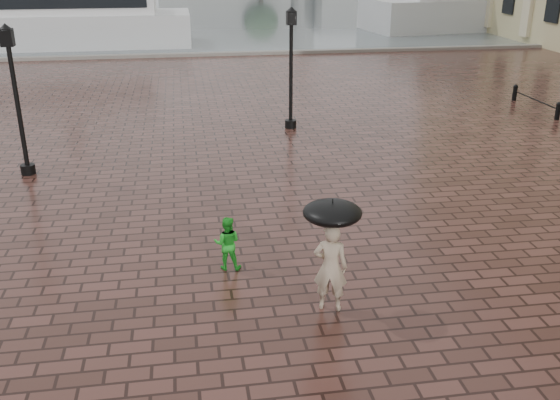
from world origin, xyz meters
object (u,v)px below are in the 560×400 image
at_px(adult_pedestrian, 330,267).
at_px(ferry_near, 18,13).
at_px(street_lamps, 77,68).
at_px(child_pedestrian, 227,243).

relative_size(adult_pedestrian, ferry_near, 0.08).
bearing_deg(street_lamps, ferry_near, 107.31).
distance_m(adult_pedestrian, child_pedestrian, 2.69).
distance_m(child_pedestrian, ferry_near, 36.89).
xyz_separation_m(street_lamps, adult_pedestrian, (6.46, -14.42, -1.43)).
bearing_deg(ferry_near, child_pedestrian, -71.64).
relative_size(adult_pedestrian, child_pedestrian, 1.48).
relative_size(child_pedestrian, ferry_near, 0.05).
distance_m(street_lamps, adult_pedestrian, 15.86).
xyz_separation_m(adult_pedestrian, child_pedestrian, (-1.82, 1.95, -0.29)).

